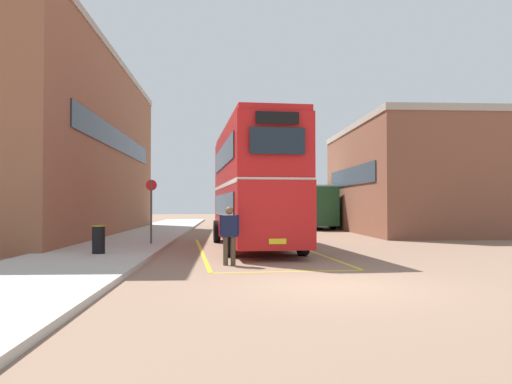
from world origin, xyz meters
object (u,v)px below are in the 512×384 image
(double_decker_bus, at_px, (253,184))
(pedestrian_boarding, at_px, (229,232))
(single_deck_bus, at_px, (307,206))
(bus_stop_sign, at_px, (151,205))
(litter_bin, at_px, (99,239))

(double_decker_bus, xyz_separation_m, pedestrian_boarding, (-0.98, -5.70, -1.56))
(double_decker_bus, distance_m, single_deck_bus, 17.85)
(pedestrian_boarding, distance_m, bus_stop_sign, 7.18)
(double_decker_bus, xyz_separation_m, litter_bin, (-5.16, -3.43, -1.92))
(single_deck_bus, xyz_separation_m, pedestrian_boarding, (-5.81, -22.86, -0.69))
(double_decker_bus, bearing_deg, bus_stop_sign, 169.91)
(pedestrian_boarding, height_order, litter_bin, pedestrian_boarding)
(litter_bin, relative_size, bus_stop_sign, 0.35)
(single_deck_bus, height_order, pedestrian_boarding, single_deck_bus)
(single_deck_bus, relative_size, bus_stop_sign, 3.37)
(single_deck_bus, distance_m, pedestrian_boarding, 23.60)
(double_decker_bus, xyz_separation_m, bus_stop_sign, (-4.09, 0.73, -0.82))
(pedestrian_boarding, bearing_deg, bus_stop_sign, 115.83)
(double_decker_bus, height_order, bus_stop_sign, double_decker_bus)
(pedestrian_boarding, relative_size, bus_stop_sign, 0.64)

